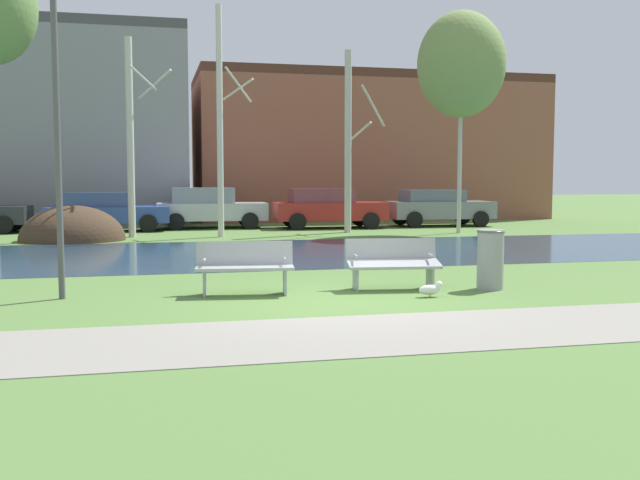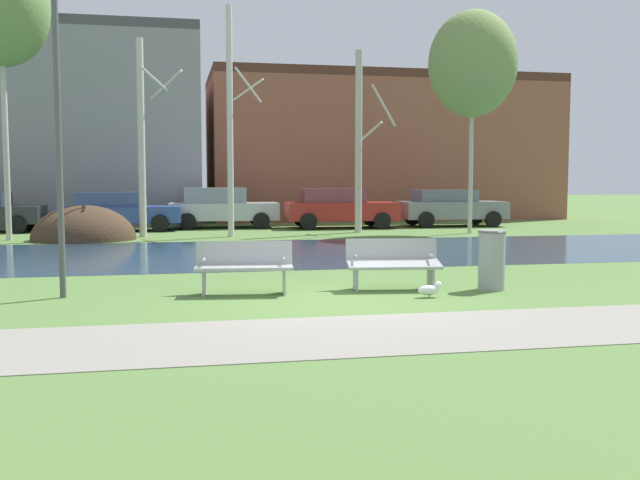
% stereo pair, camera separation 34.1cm
% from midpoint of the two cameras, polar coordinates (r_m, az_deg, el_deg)
% --- Properties ---
extents(ground_plane, '(120.00, 120.00, 0.00)m').
position_cam_midpoint_polar(ground_plane, '(20.96, -4.49, -0.39)').
color(ground_plane, '#517538').
extents(paved_path_strip, '(60.00, 2.30, 0.01)m').
position_cam_midpoint_polar(paved_path_strip, '(8.98, 5.47, -7.37)').
color(paved_path_strip, gray).
rests_on(paved_path_strip, ground).
extents(river_band, '(80.00, 7.46, 0.01)m').
position_cam_midpoint_polar(river_band, '(18.66, -3.60, -1.01)').
color(river_band, '#284256').
rests_on(river_band, ground).
extents(soil_mound, '(3.21, 2.92, 2.20)m').
position_cam_midpoint_polar(soil_mound, '(23.72, -17.81, 0.00)').
color(soil_mound, '#423021').
rests_on(soil_mound, ground).
extents(bench_left, '(1.66, 0.75, 0.87)m').
position_cam_midpoint_polar(bench_left, '(11.93, -5.21, -2.06)').
color(bench_left, '#9EA0A3').
rests_on(bench_left, ground).
extents(bench_right, '(1.66, 0.75, 0.87)m').
position_cam_midpoint_polar(bench_right, '(12.48, 6.59, -1.77)').
color(bench_right, '#9EA0A3').
rests_on(bench_right, ground).
extents(trash_bin, '(0.48, 0.48, 1.03)m').
position_cam_midpoint_polar(trash_bin, '(12.73, 14.20, -1.47)').
color(trash_bin, gray).
rests_on(trash_bin, ground).
extents(seagull, '(0.43, 0.16, 0.26)m').
position_cam_midpoint_polar(seagull, '(11.75, 9.54, -3.89)').
color(seagull, white).
rests_on(seagull, ground).
extents(streetlamp, '(0.32, 0.32, 6.30)m').
position_cam_midpoint_polar(streetlamp, '(12.31, -19.47, 14.89)').
color(streetlamp, '#4C4C51').
rests_on(streetlamp, ground).
extents(birch_far_left, '(2.88, 2.88, 9.07)m').
position_cam_midpoint_polar(birch_far_left, '(24.89, -23.60, 16.38)').
color(birch_far_left, '#BCB7A8').
rests_on(birch_far_left, ground).
extents(birch_left, '(1.49, 2.24, 6.49)m').
position_cam_midpoint_polar(birch_left, '(24.52, -13.50, 8.09)').
color(birch_left, beige).
rests_on(birch_left, ground).
extents(birch_center_left, '(1.21, 2.14, 7.53)m').
position_cam_midpoint_polar(birch_center_left, '(24.03, -6.67, 9.38)').
color(birch_center_left, beige).
rests_on(birch_center_left, ground).
extents(birch_center, '(1.45, 2.18, 6.44)m').
position_cam_midpoint_polar(birch_center, '(25.81, 3.55, 7.87)').
color(birch_center, '#BCB7A8').
rests_on(birch_center, ground).
extents(birch_center_right, '(3.06, 3.06, 7.73)m').
position_cam_midpoint_polar(birch_center_right, '(26.21, 12.38, 13.47)').
color(birch_center_right, '#BCB7A8').
rests_on(birch_center_right, ground).
extents(parked_sedan_second_blue, '(4.42, 2.07, 1.43)m').
position_cam_midpoint_polar(parked_sedan_second_blue, '(27.54, -15.35, 2.28)').
color(parked_sedan_second_blue, '#2D4793').
rests_on(parked_sedan_second_blue, ground).
extents(parked_hatch_third_silver, '(4.28, 2.24, 1.58)m').
position_cam_midpoint_polar(parked_hatch_third_silver, '(28.40, -7.49, 2.61)').
color(parked_hatch_third_silver, '#B2B5BC').
rests_on(parked_hatch_third_silver, ground).
extents(parked_wagon_fourth_red, '(4.38, 2.22, 1.54)m').
position_cam_midpoint_polar(parked_wagon_fourth_red, '(28.09, 1.84, 2.60)').
color(parked_wagon_fourth_red, maroon).
rests_on(parked_wagon_fourth_red, ground).
extents(parked_suv_fifth_grey, '(4.27, 2.22, 1.48)m').
position_cam_midpoint_polar(parked_suv_fifth_grey, '(29.71, 10.59, 2.60)').
color(parked_suv_fifth_grey, slate).
rests_on(parked_suv_fifth_grey, ground).
extents(building_grey_warehouse, '(15.80, 9.76, 8.33)m').
position_cam_midpoint_polar(building_grey_warehouse, '(35.43, -22.44, 8.13)').
color(building_grey_warehouse, gray).
rests_on(building_grey_warehouse, ground).
extents(building_brick_low, '(16.59, 7.33, 6.86)m').
position_cam_midpoint_polar(building_brick_low, '(36.21, 4.89, 7.23)').
color(building_brick_low, brown).
rests_on(building_brick_low, ground).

